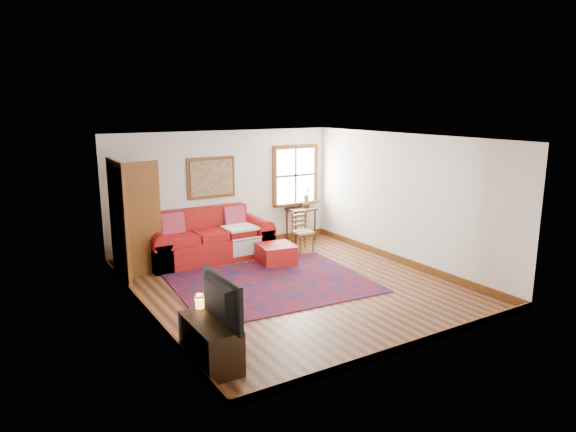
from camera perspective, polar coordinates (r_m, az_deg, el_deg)
ground at (r=8.83m, az=0.64°, el=-7.75°), size 5.50×5.50×0.00m
room_envelope at (r=8.41m, az=0.61°, el=2.90°), size 5.04×5.54×2.52m
window at (r=11.65m, az=1.01°, el=3.87°), size 1.18×0.20×1.38m
doorway at (r=9.28m, az=-17.01°, el=-0.41°), size 0.89×1.08×2.14m
framed_artwork at (r=10.67m, az=-8.52°, el=4.23°), size 1.05×0.07×0.85m
persian_rug at (r=8.92m, az=-1.74°, el=-7.46°), size 3.40×2.81×0.02m
red_leather_sofa at (r=10.39m, az=-8.88°, el=-2.90°), size 2.49×1.03×0.98m
red_ottoman at (r=9.97m, az=-1.33°, el=-4.24°), size 0.74×0.74×0.37m
side_table at (r=11.57m, az=1.45°, el=0.27°), size 0.61×0.46×0.73m
ladder_back_chair at (r=10.76m, az=1.51°, el=-1.59°), size 0.39×0.37×0.82m
media_cabinet at (r=6.32m, az=-8.60°, el=-13.73°), size 0.44×0.98×0.54m
television at (r=6.02m, az=-8.23°, el=-9.27°), size 0.13×1.01×0.58m
candle_hurricane at (r=6.56m, az=-9.79°, el=-9.39°), size 0.12×0.12×0.18m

